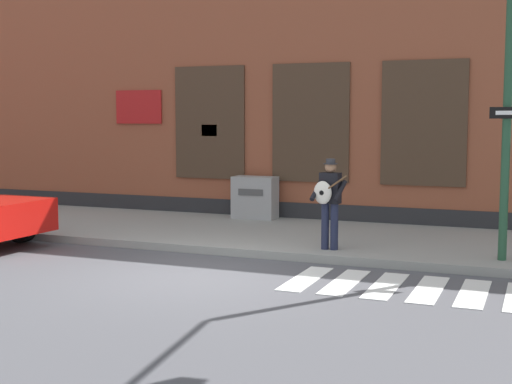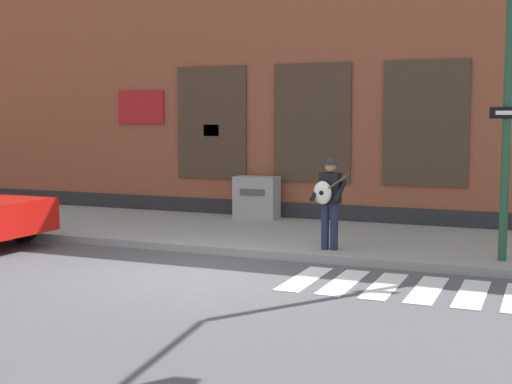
{
  "view_description": "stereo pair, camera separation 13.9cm",
  "coord_description": "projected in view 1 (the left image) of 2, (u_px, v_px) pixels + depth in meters",
  "views": [
    {
      "loc": [
        5.37,
        -10.61,
        2.67
      ],
      "look_at": [
        0.23,
        2.09,
        1.24
      ],
      "focal_mm": 50.0,
      "sensor_mm": 36.0,
      "label": 1
    },
    {
      "loc": [
        5.5,
        -10.56,
        2.67
      ],
      "look_at": [
        0.23,
        2.09,
        1.24
      ],
      "focal_mm": 50.0,
      "sensor_mm": 36.0,
      "label": 2
    }
  ],
  "objects": [
    {
      "name": "building_backdrop",
      "position": [
        333.0,
        97.0,
        19.34
      ],
      "size": [
        28.0,
        4.06,
        6.48
      ],
      "color": "brown",
      "rests_on": "ground"
    },
    {
      "name": "sidewalk",
      "position": [
        279.0,
        235.0,
        15.77
      ],
      "size": [
        28.0,
        4.47,
        0.16
      ],
      "color": "gray",
      "rests_on": "ground"
    },
    {
      "name": "utility_box",
      "position": [
        255.0,
        197.0,
        17.84
      ],
      "size": [
        1.09,
        0.58,
        1.05
      ],
      "color": "#9E9E9E",
      "rests_on": "sidewalk"
    },
    {
      "name": "crosswalk",
      "position": [
        473.0,
        293.0,
        10.85
      ],
      "size": [
        5.78,
        1.9,
        0.01
      ],
      "color": "silver",
      "rests_on": "ground"
    },
    {
      "name": "ground_plane",
      "position": [
        197.0,
        276.0,
        12.06
      ],
      "size": [
        160.0,
        160.0,
        0.0
      ],
      "primitive_type": "plane",
      "color": "#4C4C51"
    },
    {
      "name": "busker",
      "position": [
        329.0,
        198.0,
        13.54
      ],
      "size": [
        0.71,
        0.57,
        1.74
      ],
      "color": "#1E233D",
      "rests_on": "sidewalk"
    }
  ]
}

